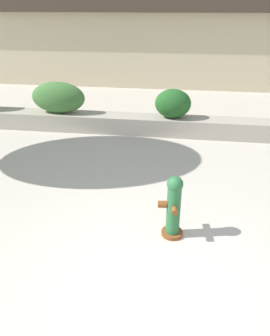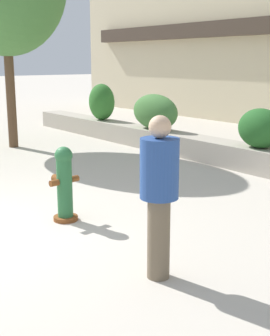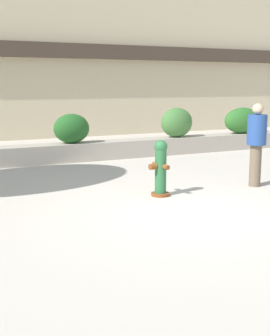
# 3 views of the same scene
# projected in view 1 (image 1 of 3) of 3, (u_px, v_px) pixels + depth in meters

# --- Properties ---
(ground_plane) EXTENTS (120.00, 120.00, 0.00)m
(ground_plane) POSITION_uv_depth(u_px,v_px,m) (149.00, 298.00, 4.25)
(ground_plane) COLOR beige
(planter_wall_low) EXTENTS (18.00, 0.70, 0.50)m
(planter_wall_low) POSITION_uv_depth(u_px,v_px,m) (171.00, 126.00, 9.43)
(planter_wall_low) COLOR #ADA393
(planter_wall_low) RESTS_ON ground
(hedge_bush_1) EXTENTS (1.59, 0.66, 0.91)m
(hedge_bush_1) POSITION_uv_depth(u_px,v_px,m) (58.00, 97.00, 9.54)
(hedge_bush_1) COLOR #427538
(hedge_bush_1) RESTS_ON planter_wall_low
(hedge_bush_2) EXTENTS (1.01, 0.70, 0.81)m
(hedge_bush_2) POSITION_uv_depth(u_px,v_px,m) (173.00, 104.00, 9.13)
(hedge_bush_2) COLOR #235B23
(hedge_bush_2) RESTS_ON planter_wall_low
(fire_hydrant) EXTENTS (0.45, 0.48, 1.08)m
(fire_hydrant) POSITION_uv_depth(u_px,v_px,m) (173.00, 206.00, 5.16)
(fire_hydrant) COLOR brown
(fire_hydrant) RESTS_ON ground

